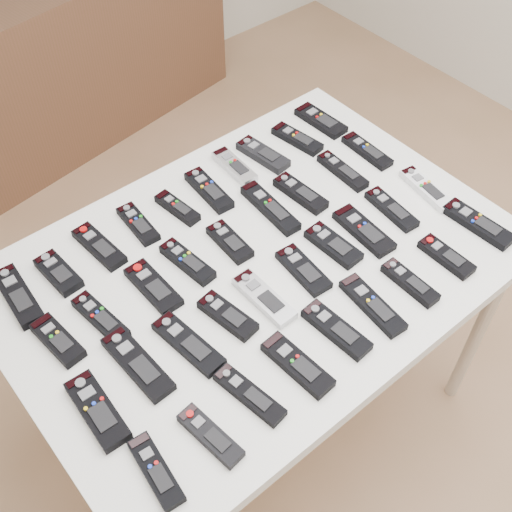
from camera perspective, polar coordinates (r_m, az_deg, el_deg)
ground at (r=2.24m, az=2.86°, el=-13.74°), size 4.00×4.00×0.00m
table at (r=1.64m, az=-0.00°, el=-1.78°), size 1.25×0.88×0.78m
sideboard at (r=3.14m, az=-15.63°, el=16.43°), size 1.55×0.59×0.76m
remote_0 at (r=1.61m, az=-20.38°, el=-3.36°), size 0.07×0.19×0.02m
remote_1 at (r=1.63m, az=-17.15°, el=-1.45°), size 0.07×0.14×0.02m
remote_2 at (r=1.66m, az=-13.77°, el=0.84°), size 0.07×0.17×0.02m
remote_3 at (r=1.70m, az=-10.44°, el=2.82°), size 0.06×0.15×0.02m
remote_4 at (r=1.72m, az=-7.00°, el=4.26°), size 0.06×0.14×0.02m
remote_5 at (r=1.76m, az=-4.21°, el=5.86°), size 0.06×0.18×0.02m
remote_6 at (r=1.82m, az=-1.92°, el=7.93°), size 0.05×0.16×0.02m
remote_7 at (r=1.86m, az=0.63°, el=9.00°), size 0.07×0.17×0.02m
remote_8 at (r=1.92m, az=3.67°, el=10.35°), size 0.07×0.17×0.02m
remote_9 at (r=2.00m, az=5.78°, el=11.89°), size 0.07×0.17×0.02m
remote_10 at (r=1.51m, az=-17.21°, el=-7.16°), size 0.07×0.15×0.02m
remote_11 at (r=1.52m, az=-13.65°, el=-5.36°), size 0.06×0.17×0.02m
remote_12 at (r=1.55m, az=-9.12°, el=-2.72°), size 0.06×0.17×0.02m
remote_13 at (r=1.59m, az=-6.12°, el=-0.51°), size 0.06×0.17×0.02m
remote_14 at (r=1.62m, az=-2.35°, el=1.27°), size 0.06×0.14×0.02m
remote_15 at (r=1.70m, az=1.26°, el=4.30°), size 0.06×0.21×0.02m
remote_16 at (r=1.75m, az=3.98°, el=5.59°), size 0.06×0.17×0.02m
remote_17 at (r=1.83m, az=7.70°, el=7.49°), size 0.05×0.17×0.02m
remote_18 at (r=1.91m, az=9.84°, el=9.20°), size 0.05×0.17×0.02m
remote_19 at (r=1.39m, az=-13.92°, el=-13.18°), size 0.07×0.19×0.02m
remote_20 at (r=1.43m, az=-10.47°, el=-9.41°), size 0.07×0.20×0.02m
remote_21 at (r=1.44m, az=-6.03°, el=-7.76°), size 0.08×0.19×0.02m
remote_22 at (r=1.48m, az=-2.54°, el=-5.32°), size 0.07×0.16×0.02m
remote_23 at (r=1.51m, az=0.71°, el=-3.74°), size 0.06×0.18×0.02m
remote_24 at (r=1.57m, az=4.23°, el=-1.23°), size 0.07×0.16×0.02m
remote_25 at (r=1.63m, az=6.89°, el=0.98°), size 0.07×0.16×0.02m
remote_26 at (r=1.67m, az=9.56°, el=2.25°), size 0.07×0.18×0.02m
remote_27 at (r=1.74m, az=11.95°, el=4.10°), size 0.06×0.17×0.02m
remote_28 at (r=1.82m, az=14.90°, el=5.78°), size 0.07×0.18×0.02m
remote_29 at (r=1.32m, az=-8.88°, el=-18.35°), size 0.06×0.16×0.02m
remote_30 at (r=1.33m, az=-4.08°, el=-15.63°), size 0.06×0.16×0.02m
remote_31 at (r=1.37m, az=-0.59°, el=-12.22°), size 0.07×0.18×0.02m
remote_32 at (r=1.41m, az=3.70°, el=-9.62°), size 0.07×0.18×0.02m
remote_33 at (r=1.47m, az=7.15°, el=-6.51°), size 0.06×0.18×0.02m
remote_34 at (r=1.52m, az=10.32°, el=-4.31°), size 0.07×0.19×0.02m
remote_35 at (r=1.58m, az=13.53°, el=-2.31°), size 0.04×0.15×0.02m
remote_36 at (r=1.66m, az=16.56°, el=-0.04°), size 0.05×0.15×0.02m
remote_37 at (r=1.76m, az=19.14°, el=2.72°), size 0.06×0.19×0.02m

